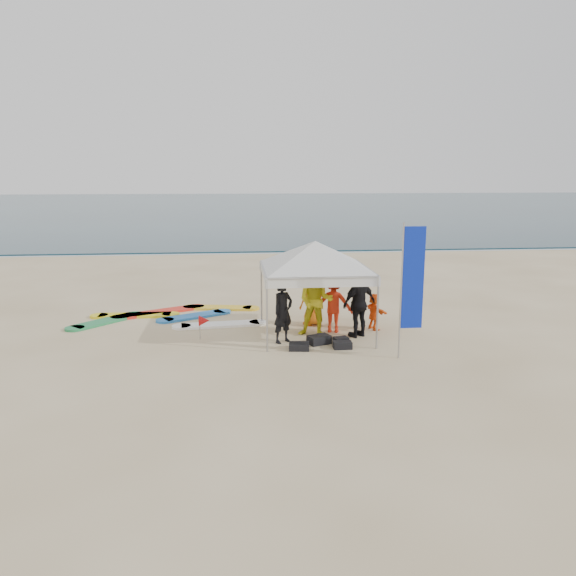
# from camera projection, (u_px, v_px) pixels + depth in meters

# --- Properties ---
(ground) EXTENTS (120.00, 120.00, 0.00)m
(ground) POSITION_uv_depth(u_px,v_px,m) (271.00, 361.00, 13.08)
(ground) COLOR beige
(ground) RESTS_ON ground
(ocean) EXTENTS (160.00, 84.00, 0.08)m
(ocean) POSITION_uv_depth(u_px,v_px,m) (240.00, 206.00, 71.55)
(ocean) COLOR #0C2633
(ocean) RESTS_ON ground
(shoreline_foam) EXTENTS (160.00, 1.20, 0.01)m
(shoreline_foam) POSITION_uv_depth(u_px,v_px,m) (249.00, 252.00, 30.82)
(shoreline_foam) COLOR silver
(shoreline_foam) RESTS_ON ground
(person_black_a) EXTENTS (0.71, 0.67, 1.63)m
(person_black_a) POSITION_uv_depth(u_px,v_px,m) (283.00, 312.00, 14.39)
(person_black_a) COLOR black
(person_black_a) RESTS_ON ground
(person_yellow) EXTENTS (1.12, 0.98, 1.95)m
(person_yellow) POSITION_uv_depth(u_px,v_px,m) (316.00, 301.00, 14.92)
(person_yellow) COLOR yellow
(person_yellow) RESTS_ON ground
(person_orange_a) EXTENTS (1.16, 0.82, 1.63)m
(person_orange_a) POSITION_uv_depth(u_px,v_px,m) (333.00, 303.00, 15.34)
(person_orange_a) COLOR red
(person_orange_a) RESTS_ON ground
(person_black_b) EXTENTS (1.15, 0.92, 1.82)m
(person_black_b) POSITION_uv_depth(u_px,v_px,m) (359.00, 303.00, 14.88)
(person_black_b) COLOR black
(person_black_b) RESTS_ON ground
(person_orange_b) EXTENTS (0.90, 0.79, 1.55)m
(person_orange_b) POSITION_uv_depth(u_px,v_px,m) (312.00, 299.00, 16.07)
(person_orange_b) COLOR #D16712
(person_orange_b) RESTS_ON ground
(person_seated) EXTENTS (0.56, 1.00, 1.03)m
(person_seated) POSITION_uv_depth(u_px,v_px,m) (374.00, 312.00, 15.65)
(person_seated) COLOR #FF6116
(person_seated) RESTS_ON ground
(canopy_tent) EXTENTS (3.87, 3.87, 2.92)m
(canopy_tent) POSITION_uv_depth(u_px,v_px,m) (315.00, 241.00, 14.73)
(canopy_tent) COLOR #A5A5A8
(canopy_tent) RESTS_ON ground
(feather_flag) EXTENTS (0.55, 0.04, 3.22)m
(feather_flag) POSITION_uv_depth(u_px,v_px,m) (412.00, 280.00, 12.95)
(feather_flag) COLOR #A5A5A8
(feather_flag) RESTS_ON ground
(marker_pennant) EXTENTS (0.28, 0.28, 0.64)m
(marker_pennant) POSITION_uv_depth(u_px,v_px,m) (204.00, 321.00, 14.74)
(marker_pennant) COLOR #A5A5A8
(marker_pennant) RESTS_ON ground
(gear_pile) EXTENTS (1.59, 0.92, 0.22)m
(gear_pile) POSITION_uv_depth(u_px,v_px,m) (322.00, 343.00, 14.18)
(gear_pile) COLOR black
(gear_pile) RESTS_ON ground
(surfboard_spread) EXTENTS (5.37, 2.87, 0.07)m
(surfboard_spread) POSITION_uv_depth(u_px,v_px,m) (172.00, 316.00, 17.06)
(surfboard_spread) COLOR yellow
(surfboard_spread) RESTS_ON ground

